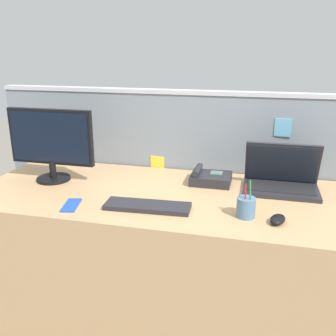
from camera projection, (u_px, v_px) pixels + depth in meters
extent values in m
plane|color=slate|center=(166.00, 311.00, 2.15)|extent=(10.00, 10.00, 0.00)
cube|color=tan|center=(166.00, 255.00, 2.04)|extent=(1.98, 0.80, 0.72)
cube|color=gray|center=(183.00, 188.00, 2.37)|extent=(2.34, 0.06, 1.17)
cube|color=#B7BAC1|center=(184.00, 92.00, 2.19)|extent=(2.34, 0.07, 0.02)
cube|color=#66ADD1|center=(283.00, 128.00, 2.08)|extent=(0.09, 0.01, 0.10)
cube|color=yellow|center=(157.00, 163.00, 2.33)|extent=(0.09, 0.01, 0.08)
cylinder|color=black|center=(54.00, 179.00, 2.11)|extent=(0.18, 0.18, 0.02)
cylinder|color=black|center=(53.00, 169.00, 2.10)|extent=(0.04, 0.04, 0.09)
cube|color=black|center=(51.00, 137.00, 2.05)|extent=(0.49, 0.03, 0.30)
cube|color=black|center=(49.00, 137.00, 2.04)|extent=(0.46, 0.01, 0.27)
cube|color=#232328|center=(280.00, 190.00, 1.94)|extent=(0.38, 0.24, 0.02)
cube|color=black|center=(281.00, 187.00, 1.95)|extent=(0.34, 0.17, 0.00)
cube|color=#232328|center=(282.00, 163.00, 1.98)|extent=(0.38, 0.09, 0.23)
cube|color=black|center=(282.00, 164.00, 1.97)|extent=(0.35, 0.08, 0.21)
cube|color=#232328|center=(211.00, 179.00, 2.06)|extent=(0.22, 0.18, 0.05)
cube|color=#4C6B5B|center=(217.00, 173.00, 2.07)|extent=(0.07, 0.06, 0.01)
cylinder|color=#232328|center=(197.00, 170.00, 2.06)|extent=(0.04, 0.16, 0.04)
cube|color=#232328|center=(147.00, 206.00, 1.74)|extent=(0.40, 0.14, 0.02)
ellipsoid|color=black|center=(278.00, 219.00, 1.60)|extent=(0.09, 0.11, 0.03)
cylinder|color=#4C7093|center=(246.00, 207.00, 1.65)|extent=(0.08, 0.08, 0.09)
cylinder|color=red|center=(245.00, 198.00, 1.62)|extent=(0.01, 0.01, 0.12)
cylinder|color=#238438|center=(250.00, 196.00, 1.62)|extent=(0.02, 0.02, 0.14)
cube|color=blue|center=(71.00, 205.00, 1.77)|extent=(0.10, 0.16, 0.01)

